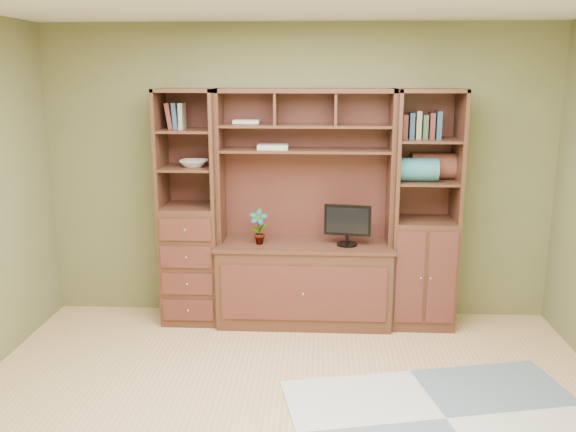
# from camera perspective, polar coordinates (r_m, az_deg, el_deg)

# --- Properties ---
(room) EXTENTS (4.60, 4.10, 2.64)m
(room) POSITION_cam_1_polar(r_m,az_deg,el_deg) (3.48, -0.23, -1.32)
(room) COLOR tan
(room) RESTS_ON ground
(center_hutch) EXTENTS (1.54, 0.53, 2.05)m
(center_hutch) POSITION_cam_1_polar(r_m,az_deg,el_deg) (5.22, 1.56, 0.53)
(center_hutch) COLOR #482719
(center_hutch) RESTS_ON ground
(left_tower) EXTENTS (0.50, 0.45, 2.05)m
(left_tower) POSITION_cam_1_polar(r_m,az_deg,el_deg) (5.38, -9.13, 0.73)
(left_tower) COLOR #482719
(left_tower) RESTS_ON ground
(right_tower) EXTENTS (0.55, 0.45, 2.05)m
(right_tower) POSITION_cam_1_polar(r_m,az_deg,el_deg) (5.34, 12.64, 0.48)
(right_tower) COLOR #482719
(right_tower) RESTS_ON ground
(rug) EXTENTS (2.20, 1.70, 0.01)m
(rug) POSITION_cam_1_polar(r_m,az_deg,el_deg) (4.25, 14.57, -17.92)
(rug) COLOR #9DA2A2
(rug) RESTS_ON ground
(monitor) EXTENTS (0.42, 0.24, 0.49)m
(monitor) POSITION_cam_1_polar(r_m,az_deg,el_deg) (5.21, 5.60, -0.15)
(monitor) COLOR black
(monitor) RESTS_ON center_hutch
(orchid) EXTENTS (0.16, 0.11, 0.30)m
(orchid) POSITION_cam_1_polar(r_m,az_deg,el_deg) (5.25, -2.77, -1.03)
(orchid) COLOR #B25C3C
(orchid) RESTS_ON center_hutch
(magazines) EXTENTS (0.26, 0.19, 0.04)m
(magazines) POSITION_cam_1_polar(r_m,az_deg,el_deg) (5.24, -1.41, 6.51)
(magazines) COLOR #B9AA9E
(magazines) RESTS_ON center_hutch
(bowl) EXTENTS (0.24, 0.24, 0.06)m
(bowl) POSITION_cam_1_polar(r_m,az_deg,el_deg) (5.30, -8.79, 4.89)
(bowl) COLOR silver
(bowl) RESTS_ON left_tower
(blanket_teal) EXTENTS (0.34, 0.20, 0.20)m
(blanket_teal) POSITION_cam_1_polar(r_m,az_deg,el_deg) (5.21, 11.98, 4.27)
(blanket_teal) COLOR #2D7178
(blanket_teal) RESTS_ON right_tower
(blanket_red) EXTENTS (0.40, 0.22, 0.22)m
(blanket_red) POSITION_cam_1_polar(r_m,az_deg,el_deg) (5.36, 13.56, 4.57)
(blanket_red) COLOR brown
(blanket_red) RESTS_ON right_tower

